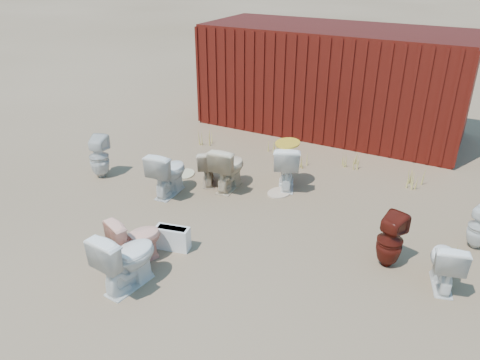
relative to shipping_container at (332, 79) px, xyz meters
The scene contains 22 objects.
ground 5.34m from the shipping_container, 90.00° to the right, with size 100.00×100.00×0.00m, color brown.
shipping_container is the anchor object (origin of this frame).
toilet_front_a 4.97m from the shipping_container, 106.49° to the right, with size 0.47×0.82×0.84m, color silver.
toilet_front_pink 6.66m from the shipping_container, 94.89° to the right, with size 0.41×0.72×0.73m, color #F9A890.
toilet_front_c 7.10m from the shipping_container, 92.60° to the right, with size 0.48×0.84×0.86m, color white.
toilet_front_maroon 5.66m from the shipping_container, 62.99° to the right, with size 0.35×0.36×0.79m, color #55160E.
toilet_front_e 6.13m from the shipping_container, 57.37° to the right, with size 0.40×0.71×0.72m, color white.
toilet_back_a 5.67m from the shipping_container, 122.00° to the right, with size 0.37×0.38×0.82m, color silver.
toilet_back_beige_left 4.21m from the shipping_container, 104.08° to the right, with size 0.39×0.68×0.69m, color #BFAA8C.
toilet_back_beige_right 4.12m from the shipping_container, 97.95° to the right, with size 0.47×0.82×0.84m, color beige.
toilet_back_yellowlid 3.54m from the shipping_container, 84.35° to the right, with size 0.47×0.83×0.85m, color white.
toilet_back_e 5.40m from the shipping_container, 47.55° to the right, with size 0.31×0.32×0.69m, color white.
yellow_lid 3.47m from the shipping_container, 84.35° to the right, with size 0.43×0.54×0.03m, color gold.
loose_tank 6.18m from the shipping_container, 92.98° to the right, with size 0.50×0.20×0.35m, color white.
loose_lid_near 3.96m from the shipping_container, 84.59° to the right, with size 0.38×0.49×0.02m, color #CDB194.
loose_lid_far 4.40m from the shipping_container, 112.09° to the right, with size 0.36×0.47×0.02m, color beige.
weed_clump_a 3.36m from the shipping_container, 130.76° to the right, with size 0.36×0.36×0.34m, color gold.
weed_clump_b 2.74m from the shipping_container, 85.31° to the right, with size 0.32×0.32×0.30m, color gold.
weed_clump_c 3.49m from the shipping_container, 43.81° to the right, with size 0.36×0.36×0.36m, color gold.
weed_clump_d 2.43m from the shipping_container, 105.80° to the right, with size 0.30×0.30×0.25m, color gold.
weed_clump_e 2.52m from the shipping_container, 59.86° to the right, with size 0.34×0.34×0.29m, color gold.
weed_clump_f 5.74m from the shipping_container, 53.26° to the right, with size 0.28×0.28×0.26m, color gold.
Camera 1 is at (3.29, -5.47, 3.97)m, focal length 35.00 mm.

